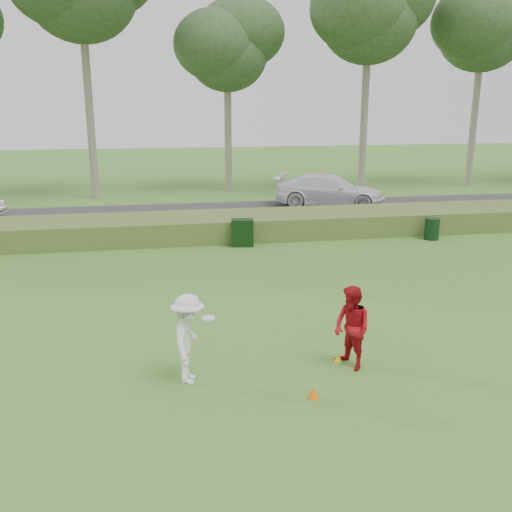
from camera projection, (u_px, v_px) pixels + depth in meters
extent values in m
plane|color=#3B7226|center=(289.00, 361.00, 12.35)|extent=(120.00, 120.00, 0.00)
cube|color=#496428|center=(221.00, 226.00, 23.62)|extent=(80.00, 3.00, 0.90)
cube|color=#2D2D2D|center=(209.00, 213.00, 28.48)|extent=(80.00, 6.00, 0.06)
cylinder|color=gray|center=(86.00, 58.00, 31.11)|extent=(0.44, 0.44, 15.50)
cylinder|color=gray|center=(228.00, 96.00, 34.44)|extent=(0.44, 0.44, 11.50)
ellipsoid|color=#2D4924|center=(227.00, 46.00, 33.69)|extent=(6.24, 6.24, 5.28)
cylinder|color=gray|center=(366.00, 74.00, 33.60)|extent=(0.44, 0.44, 14.00)
ellipsoid|color=#2D4924|center=(369.00, 10.00, 32.68)|extent=(7.28, 7.28, 6.16)
cylinder|color=gray|center=(478.00, 80.00, 36.29)|extent=(0.44, 0.44, 13.50)
ellipsoid|color=#2D4924|center=(483.00, 23.00, 35.40)|extent=(7.02, 7.02, 5.94)
imported|color=white|center=(189.00, 339.00, 11.26)|extent=(0.94, 1.31, 1.82)
cylinder|color=white|center=(208.00, 318.00, 11.22)|extent=(0.27, 0.27, 0.03)
imported|color=#AA0E19|center=(352.00, 328.00, 11.85)|extent=(0.95, 1.05, 1.78)
cone|color=orange|center=(313.00, 392.00, 10.79)|extent=(0.22, 0.22, 0.24)
cone|color=yellow|center=(338.00, 358.00, 12.30)|extent=(0.18, 0.18, 0.20)
cube|color=black|center=(242.00, 233.00, 22.08)|extent=(0.91, 0.64, 1.06)
cylinder|color=black|center=(432.00, 229.00, 23.16)|extent=(0.73, 0.73, 0.88)
imported|color=white|center=(330.00, 191.00, 30.04)|extent=(6.22, 4.44, 1.67)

